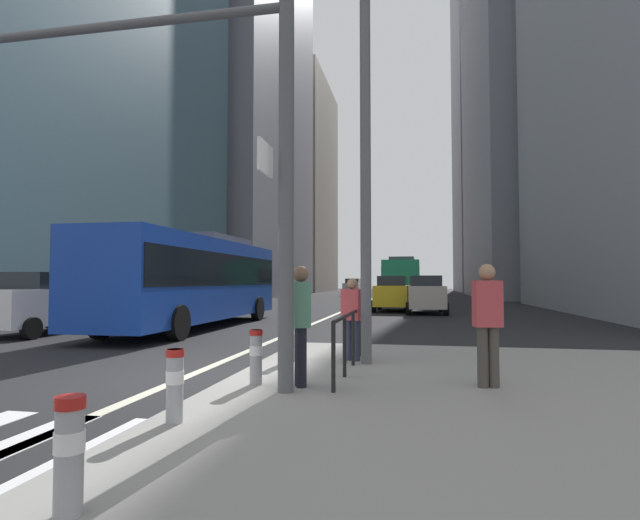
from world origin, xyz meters
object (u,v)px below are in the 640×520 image
(sedan_white_oncoming, at_px, (44,302))
(car_oncoming_mid, at_px, (353,287))
(bollard_front, at_px, (69,449))
(bollard_left, at_px, (175,381))
(bollard_right, at_px, (256,354))
(city_bus_red_distant, at_px, (401,280))
(pedestrian_waiting, at_px, (301,319))
(pedestrian_walking, at_px, (488,318))
(city_bus_blue_oncoming, at_px, (195,276))
(bollard_back, at_px, (291,333))
(street_lamp_post, at_px, (365,89))
(pedestrian_far, at_px, (352,315))
(car_receding_near, at_px, (425,294))
(car_receding_far, at_px, (393,293))
(city_bus_red_receding, at_px, (403,279))
(traffic_signal_gantry, at_px, (151,116))

(sedan_white_oncoming, relative_size, car_oncoming_mid, 0.95)
(bollard_front, distance_m, bollard_left, 2.08)
(bollard_front, xyz_separation_m, bollard_right, (-0.09, 4.08, 0.02))
(city_bus_red_distant, relative_size, pedestrian_waiting, 6.63)
(sedan_white_oncoming, relative_size, pedestrian_walking, 2.45)
(city_bus_blue_oncoming, relative_size, bollard_back, 11.86)
(bollard_front, bearing_deg, bollard_right, 91.30)
(street_lamp_post, xyz_separation_m, pedestrian_far, (-0.29, 0.29, -4.27))
(sedan_white_oncoming, bearing_deg, car_oncoming_mid, 83.66)
(city_bus_blue_oncoming, bearing_deg, car_receding_near, 49.26)
(city_bus_blue_oncoming, relative_size, pedestrian_far, 7.13)
(sedan_white_oncoming, height_order, pedestrian_far, sedan_white_oncoming)
(city_bus_blue_oncoming, distance_m, bollard_right, 10.89)
(city_bus_blue_oncoming, distance_m, car_receding_far, 12.94)
(city_bus_blue_oncoming, height_order, pedestrian_far, city_bus_blue_oncoming)
(city_bus_red_distant, relative_size, pedestrian_walking, 6.54)
(car_receding_far, height_order, pedestrian_waiting, car_receding_far)
(city_bus_red_receding, xyz_separation_m, city_bus_red_distant, (-0.82, 23.45, 0.00))
(car_receding_far, relative_size, pedestrian_walking, 2.41)
(city_bus_red_distant, bearing_deg, sedan_white_oncoming, -101.52)
(city_bus_red_receding, height_order, bollard_left, city_bus_red_receding)
(car_receding_near, distance_m, bollard_back, 17.02)
(car_oncoming_mid, bearing_deg, pedestrian_waiting, -83.74)
(car_receding_near, xyz_separation_m, bollard_back, (-2.82, -16.78, -0.32))
(bollard_right, xyz_separation_m, bollard_back, (-0.01, 2.14, 0.08))
(traffic_signal_gantry, relative_size, bollard_right, 7.76)
(city_bus_red_receding, height_order, bollard_front, city_bus_red_receding)
(pedestrian_far, bearing_deg, pedestrian_waiting, -100.62)
(car_oncoming_mid, distance_m, car_receding_far, 28.62)
(car_oncoming_mid, distance_m, car_receding_near, 30.54)
(traffic_signal_gantry, bearing_deg, street_lamp_post, 40.77)
(street_lamp_post, height_order, pedestrian_waiting, street_lamp_post)
(traffic_signal_gantry, distance_m, bollard_back, 4.53)
(traffic_signal_gantry, bearing_deg, bollard_back, 59.35)
(bollard_back, relative_size, pedestrian_walking, 0.54)
(sedan_white_oncoming, relative_size, pedestrian_far, 2.75)
(traffic_signal_gantry, height_order, pedestrian_walking, traffic_signal_gantry)
(bollard_front, height_order, pedestrian_walking, pedestrian_walking)
(city_bus_red_distant, bearing_deg, city_bus_blue_oncoming, -97.46)
(bollard_front, height_order, bollard_left, bollard_left)
(traffic_signal_gantry, height_order, street_lamp_post, street_lamp_post)
(city_bus_red_receding, xyz_separation_m, bollard_right, (-1.40, -31.70, -1.24))
(car_receding_near, relative_size, bollard_back, 4.68)
(sedan_white_oncoming, distance_m, pedestrian_far, 11.27)
(city_bus_blue_oncoming, relative_size, car_receding_far, 2.64)
(city_bus_blue_oncoming, xyz_separation_m, bollard_back, (5.41, -7.23, -1.16))
(street_lamp_post, bearing_deg, bollard_front, -102.04)
(city_bus_red_distant, distance_m, bollard_right, 55.17)
(city_bus_red_distant, distance_m, bollard_back, 53.03)
(street_lamp_post, height_order, bollard_right, street_lamp_post)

